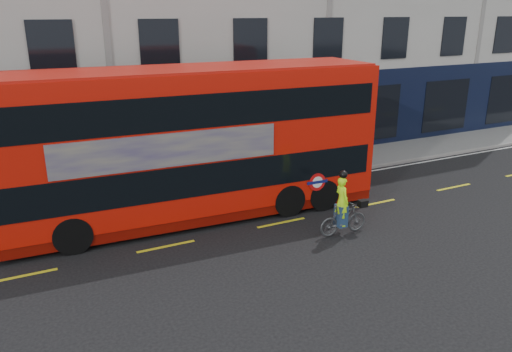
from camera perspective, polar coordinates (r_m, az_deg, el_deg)
ground at (r=14.22m, az=-8.47°, el=-10.39°), size 120.00×120.00×0.00m
pavement at (r=19.97m, az=-14.37°, el=-1.93°), size 60.00×3.00×0.12m
kerb at (r=18.60m, az=-13.35°, el=-3.37°), size 60.00×0.12×0.13m
road_edge_line at (r=18.34m, az=-13.12°, el=-3.86°), size 58.00×0.10×0.01m
lane_dashes at (r=15.50m, az=-10.24°, el=-7.93°), size 58.00×0.12×0.01m
bus at (r=16.77m, az=-7.09°, el=3.78°), size 12.74×3.49×5.09m
cyclist at (r=16.01m, az=9.91°, el=-4.23°), size 1.71×0.59×2.14m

